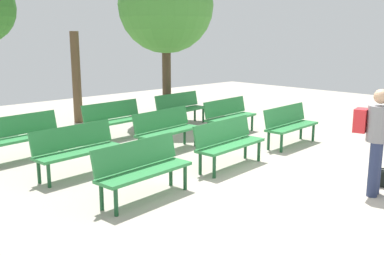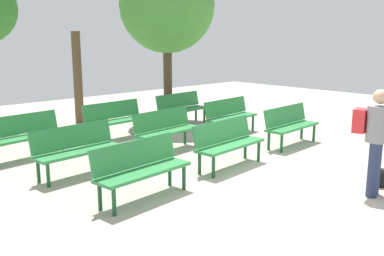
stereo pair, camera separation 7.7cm
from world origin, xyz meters
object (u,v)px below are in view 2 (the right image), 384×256
at_px(bench_r1_c0, 77,147).
at_px(tree_2, 167,6).
at_px(visitor_with_backpack, 375,136).
at_px(bench_r0_c0, 141,166).
at_px(bench_r2_c1, 115,118).
at_px(tree_0, 78,78).
at_px(bench_r0_c1, 228,141).
at_px(bench_r2_c2, 181,107).
at_px(bench_r2_c0, 24,133).
at_px(handbag, 383,179).
at_px(bench_r1_c2, 230,114).
at_px(bench_r0_c2, 290,123).
at_px(bench_r1_c1, 166,128).

xyz_separation_m(bench_r1_c0, tree_2, (4.52, 2.84, 2.75)).
bearing_deg(visitor_with_backpack, bench_r0_c0, -54.36).
distance_m(bench_r2_c1, tree_0, 2.57).
relative_size(bench_r0_c1, bench_r2_c2, 1.00).
height_order(bench_r2_c0, handbag, bench_r2_c0).
bearing_deg(bench_r1_c2, bench_r2_c1, 141.34).
distance_m(bench_r0_c1, bench_r2_c1, 3.44).
height_order(bench_r2_c2, tree_0, tree_0).
bearing_deg(bench_r0_c0, visitor_with_backpack, -45.98).
height_order(tree_0, visitor_with_backpack, tree_0).
height_order(bench_r0_c2, handbag, bench_r0_c2).
bearing_deg(tree_2, handbag, -100.02).
distance_m(bench_r2_c0, bench_r2_c2, 4.54).
distance_m(bench_r2_c1, handbag, 6.08).
distance_m(bench_r1_c1, bench_r1_c2, 2.22).
bearing_deg(bench_r1_c1, bench_r2_c1, 88.85).
bearing_deg(tree_0, bench_r2_c0, -135.68).
relative_size(bench_r0_c2, tree_0, 0.64).
bearing_deg(bench_r0_c0, tree_2, 41.29).
bearing_deg(bench_r2_c1, bench_r1_c0, -140.53).
relative_size(bench_r0_c0, bench_r2_c0, 1.00).
height_order(bench_r1_c1, handbag, bench_r1_c1).
bearing_deg(bench_r0_c2, bench_r2_c2, 90.88).
bearing_deg(bench_r1_c1, bench_r1_c2, -1.73).
distance_m(bench_r1_c0, bench_r2_c1, 2.82).
height_order(bench_r0_c0, handbag, bench_r0_c0).
xyz_separation_m(bench_r2_c2, tree_0, (-1.85, 2.30, 0.77)).
distance_m(bench_r1_c1, visitor_with_backpack, 4.29).
xyz_separation_m(bench_r1_c2, visitor_with_backpack, (-1.64, -4.39, 0.43)).
bearing_deg(bench_r2_c0, bench_r1_c0, -88.77).
height_order(bench_r2_c2, tree_2, tree_2).
height_order(bench_r1_c1, bench_r2_c2, same).
bearing_deg(bench_r2_c0, bench_r0_c0, -90.20).
xyz_separation_m(bench_r0_c2, bench_r2_c2, (-0.24, 3.38, 0.00)).
distance_m(bench_r0_c1, bench_r1_c0, 2.74).
relative_size(bench_r0_c0, bench_r1_c1, 1.00).
relative_size(bench_r1_c1, tree_0, 0.64).
bearing_deg(bench_r0_c2, handbag, -118.19).
bearing_deg(bench_r1_c1, tree_2, 43.17).
relative_size(tree_0, tree_2, 0.55).
distance_m(bench_r1_c0, tree_2, 6.01).
relative_size(tree_0, handbag, 6.97).
relative_size(bench_r0_c1, bench_r1_c2, 1.00).
relative_size(bench_r0_c0, bench_r0_c2, 1.01).
height_order(bench_r1_c2, tree_2, tree_2).
xyz_separation_m(bench_r0_c2, bench_r2_c0, (-4.77, 3.07, 0.00)).
distance_m(bench_r1_c0, handbag, 5.22).
bearing_deg(bench_r2_c2, bench_r2_c1, 178.94).
bearing_deg(tree_2, bench_r0_c2, -89.54).
xyz_separation_m(bench_r0_c2, bench_r1_c1, (-2.34, 1.54, 0.00)).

